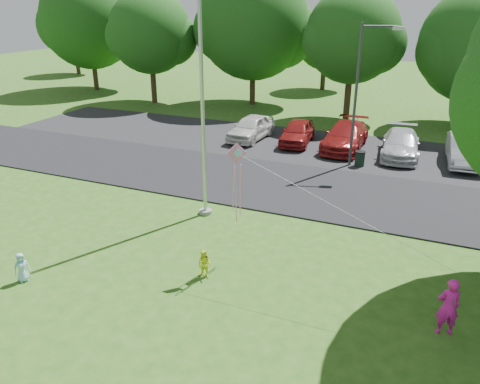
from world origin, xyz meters
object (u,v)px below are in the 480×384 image
at_px(street_lamp, 363,84).
at_px(woman, 448,307).
at_px(flagpole, 203,109).
at_px(kite, 241,169).
at_px(child_blue, 22,267).
at_px(child_yellow, 204,264).
at_px(trash_can, 360,159).

bearing_deg(street_lamp, woman, -85.60).
bearing_deg(flagpole, kite, -46.89).
distance_m(street_lamp, child_blue, 16.54).
height_order(flagpole, child_yellow, flagpole).
relative_size(woman, kite, 0.25).
xyz_separation_m(child_yellow, kite, (0.68, 1.17, 2.74)).
bearing_deg(woman, flagpole, -44.16).
distance_m(flagpole, child_blue, 7.91).
height_order(child_yellow, child_blue, child_blue).
xyz_separation_m(flagpole, street_lamp, (4.35, 8.05, -0.04)).
height_order(flagpole, child_blue, flagpole).
bearing_deg(woman, kite, -29.68).
bearing_deg(kite, woman, -43.25).
distance_m(street_lamp, child_yellow, 12.90).
distance_m(flagpole, trash_can, 9.95).
bearing_deg(child_yellow, woman, 4.55).
xyz_separation_m(flagpole, kite, (2.75, -2.93, -0.97)).
relative_size(trash_can, kite, 0.13).
bearing_deg(kite, trash_can, 47.36).
distance_m(child_yellow, kite, 3.06).
relative_size(street_lamp, woman, 4.35).
relative_size(flagpole, kite, 1.56).
height_order(street_lamp, trash_can, street_lamp).
xyz_separation_m(street_lamp, child_yellow, (-2.29, -12.16, -3.67)).
bearing_deg(kite, flagpole, 99.97).
bearing_deg(street_lamp, child_yellow, -116.35).
height_order(street_lamp, child_yellow, street_lamp).
height_order(woman, kite, kite).
xyz_separation_m(woman, child_yellow, (-6.70, -0.10, -0.33)).
relative_size(flagpole, street_lamp, 1.46).
height_order(trash_can, child_blue, child_blue).
bearing_deg(child_blue, trash_can, -0.22).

